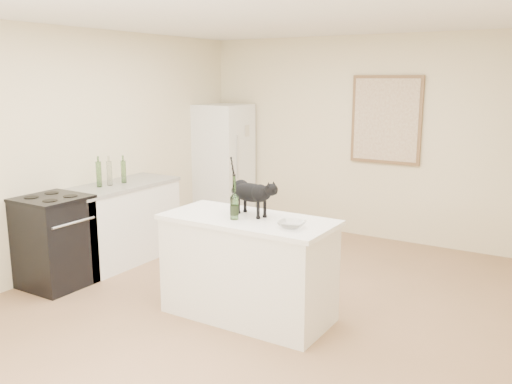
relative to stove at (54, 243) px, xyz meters
The scene contains 17 objects.
floor 2.09m from the stove, 17.10° to the left, with size 5.50×5.50×0.00m, color #9C7353.
ceiling 2.96m from the stove, 17.10° to the left, with size 5.50×5.50×0.00m, color white.
wall_back 3.97m from the stove, 59.80° to the left, with size 4.50×4.50×0.00m, color beige.
wall_left 1.08m from the stove, 116.57° to the left, with size 5.50×5.50×0.00m, color beige.
island_base 2.09m from the stove, 11.04° to the left, with size 1.44×0.67×0.86m, color white.
island_top 2.13m from the stove, 11.04° to the left, with size 1.50×0.70×0.04m, color white.
left_cabinets 0.90m from the stove, 90.00° to the left, with size 0.60×1.40×0.86m, color white.
left_countertop 1.00m from the stove, 90.00° to the left, with size 0.62×1.44×0.04m, color gray.
stove is the anchor object (origin of this frame).
fridge 2.98m from the stove, 90.00° to the left, with size 0.68×0.68×1.70m, color white.
artwork_frame 4.16m from the stove, 55.87° to the left, with size 0.90×0.03×1.10m, color brown.
artwork_canvas 4.14m from the stove, 55.73° to the left, with size 0.82×0.00×1.02m, color beige.
black_cat 2.18m from the stove, 13.42° to the left, with size 0.51×0.15×0.36m, color black, non-canonical shape.
wine_bottle 2.10m from the stove, ahead, with size 0.07×0.07×0.34m, color #295B24.
glass_bowl 2.59m from the stove, ahead, with size 0.22×0.22×0.05m, color silver.
fridge_paper 3.20m from the stove, 83.56° to the left, with size 0.00×0.13×0.16m, color beige.
counter_bottle_cluster 1.00m from the stove, 91.47° to the left, with size 0.12×0.37×0.28m.
Camera 1 is at (2.54, -4.03, 2.08)m, focal length 38.48 mm.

